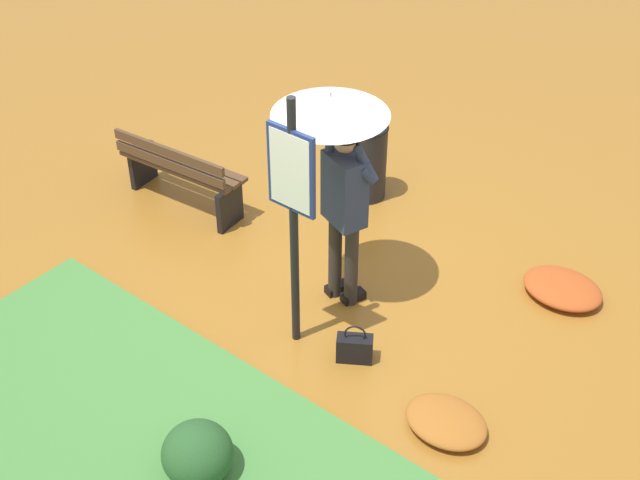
{
  "coord_description": "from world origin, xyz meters",
  "views": [
    {
      "loc": [
        -3.84,
        4.93,
        5.16
      ],
      "look_at": [
        -0.22,
        0.4,
        0.85
      ],
      "focal_mm": 49.02,
      "sensor_mm": 36.0,
      "label": 1
    }
  ],
  "objects_px": {
    "park_bench": "(180,172)",
    "trash_bin": "(367,161)",
    "person_with_umbrella": "(337,148)",
    "handbag": "(355,348)",
    "info_sign_post": "(292,199)"
  },
  "relations": [
    {
      "from": "park_bench",
      "to": "trash_bin",
      "type": "relative_size",
      "value": 1.68
    },
    {
      "from": "person_with_umbrella",
      "to": "park_bench",
      "type": "distance_m",
      "value": 2.43
    },
    {
      "from": "handbag",
      "to": "trash_bin",
      "type": "bearing_deg",
      "value": -56.09
    },
    {
      "from": "handbag",
      "to": "trash_bin",
      "type": "xyz_separation_m",
      "value": [
        1.39,
        -2.06,
        0.29
      ]
    },
    {
      "from": "person_with_umbrella",
      "to": "handbag",
      "type": "xyz_separation_m",
      "value": [
        -0.64,
        0.56,
        -1.42
      ]
    },
    {
      "from": "person_with_umbrella",
      "to": "info_sign_post",
      "type": "relative_size",
      "value": 0.89
    },
    {
      "from": "person_with_umbrella",
      "to": "handbag",
      "type": "bearing_deg",
      "value": 138.96
    },
    {
      "from": "person_with_umbrella",
      "to": "trash_bin",
      "type": "height_order",
      "value": "person_with_umbrella"
    },
    {
      "from": "info_sign_post",
      "to": "park_bench",
      "type": "relative_size",
      "value": 1.64
    },
    {
      "from": "info_sign_post",
      "to": "park_bench",
      "type": "bearing_deg",
      "value": -20.48
    },
    {
      "from": "handbag",
      "to": "park_bench",
      "type": "distance_m",
      "value": 2.88
    },
    {
      "from": "handbag",
      "to": "info_sign_post",
      "type": "bearing_deg",
      "value": 11.44
    },
    {
      "from": "trash_bin",
      "to": "park_bench",
      "type": "bearing_deg",
      "value": 44.13
    },
    {
      "from": "info_sign_post",
      "to": "handbag",
      "type": "distance_m",
      "value": 1.43
    },
    {
      "from": "park_bench",
      "to": "handbag",
      "type": "bearing_deg",
      "value": 165.44
    }
  ]
}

